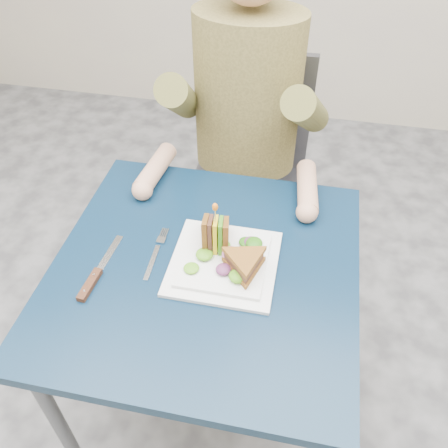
% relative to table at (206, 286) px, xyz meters
% --- Properties ---
extents(ground, '(4.00, 4.00, 0.00)m').
position_rel_table_xyz_m(ground, '(0.00, 0.00, -0.65)').
color(ground, '#4E4E50').
rests_on(ground, ground).
extents(table, '(0.75, 0.75, 0.73)m').
position_rel_table_xyz_m(table, '(0.00, 0.00, 0.00)').
color(table, black).
rests_on(table, ground).
extents(chair, '(0.42, 0.40, 0.93)m').
position_rel_table_xyz_m(chair, '(0.00, 0.71, -0.11)').
color(chair, '#47474C').
rests_on(chair, ground).
extents(diner, '(0.54, 0.59, 0.74)m').
position_rel_table_xyz_m(diner, '(-0.00, 0.59, 0.26)').
color(diner, brown).
rests_on(diner, chair).
extents(plate, '(0.26, 0.26, 0.02)m').
position_rel_table_xyz_m(plate, '(0.05, 0.01, 0.09)').
color(plate, white).
rests_on(plate, table).
extents(sandwich_flat, '(0.18, 0.18, 0.05)m').
position_rel_table_xyz_m(sandwich_flat, '(0.10, -0.01, 0.12)').
color(sandwich_flat, brown).
rests_on(sandwich_flat, plate).
extents(sandwich_upright, '(0.09, 0.15, 0.15)m').
position_rel_table_xyz_m(sandwich_upright, '(0.02, 0.06, 0.13)').
color(sandwich_upright, brown).
rests_on(sandwich_upright, plate).
extents(fork, '(0.02, 0.18, 0.01)m').
position_rel_table_xyz_m(fork, '(-0.13, 0.01, 0.08)').
color(fork, silver).
rests_on(fork, table).
extents(knife, '(0.03, 0.22, 0.02)m').
position_rel_table_xyz_m(knife, '(-0.25, -0.10, 0.09)').
color(knife, silver).
rests_on(knife, table).
extents(toothpick, '(0.01, 0.01, 0.06)m').
position_rel_table_xyz_m(toothpick, '(0.02, 0.06, 0.20)').
color(toothpick, tan).
rests_on(toothpick, sandwich_upright).
extents(toothpick_frill, '(0.01, 0.01, 0.02)m').
position_rel_table_xyz_m(toothpick_frill, '(0.02, 0.06, 0.23)').
color(toothpick_frill, orange).
rests_on(toothpick_frill, sandwich_upright).
extents(lettuce_spill, '(0.15, 0.13, 0.02)m').
position_rel_table_xyz_m(lettuce_spill, '(0.05, 0.02, 0.11)').
color(lettuce_spill, '#337A14').
rests_on(lettuce_spill, plate).
extents(onion_ring, '(0.04, 0.04, 0.02)m').
position_rel_table_xyz_m(onion_ring, '(0.06, 0.02, 0.11)').
color(onion_ring, '#9E4C7A').
rests_on(onion_ring, plate).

